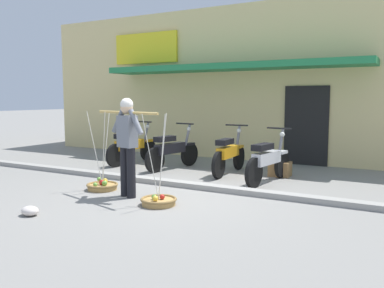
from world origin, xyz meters
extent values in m
plane|color=gray|center=(0.00, 0.00, 0.00)|extent=(90.00, 90.00, 0.00)
cube|color=gray|center=(0.00, 0.70, 0.05)|extent=(20.00, 0.24, 0.10)
cylinder|color=black|center=(-0.47, -0.47, 0.43)|extent=(0.15, 0.15, 0.86)
cylinder|color=black|center=(-0.64, -0.42, 0.43)|extent=(0.15, 0.15, 0.86)
cube|color=slate|center=(-0.56, -0.45, 1.13)|extent=(0.38, 0.28, 0.54)
sphere|color=#E0B78E|center=(-0.56, -0.45, 1.53)|extent=(0.21, 0.21, 0.21)
sphere|color=silver|center=(-0.56, -0.45, 1.58)|extent=(0.22, 0.22, 0.22)
cylinder|color=slate|center=(-0.32, -0.51, 1.30)|extent=(0.35, 0.17, 0.43)
cylinder|color=slate|center=(-0.79, -0.38, 1.30)|extent=(0.35, 0.17, 0.43)
cylinder|color=tan|center=(-0.56, -0.45, 1.45)|extent=(1.53, 0.45, 0.04)
cylinder|color=#B2894C|center=(0.21, -0.65, 0.04)|extent=(0.54, 0.54, 0.09)
torus|color=olive|center=(0.21, -0.65, 0.10)|extent=(0.58, 0.58, 0.05)
sphere|color=#6CA740|center=(0.15, -0.69, 0.13)|extent=(0.09, 0.09, 0.09)
sphere|color=yellow|center=(0.22, -0.77, 0.13)|extent=(0.09, 0.09, 0.09)
sphere|color=red|center=(0.25, -0.62, 0.13)|extent=(0.08, 0.08, 0.08)
cylinder|color=silver|center=(0.21, -0.53, 0.77)|extent=(0.01, 0.26, 1.36)
cylinder|color=silver|center=(0.10, -0.71, 0.77)|extent=(0.22, 0.14, 1.36)
cylinder|color=silver|center=(0.31, -0.71, 0.77)|extent=(0.22, 0.14, 1.36)
cylinder|color=#B2894C|center=(-1.32, -0.24, 0.04)|extent=(0.54, 0.54, 0.09)
torus|color=olive|center=(-1.32, -0.24, 0.10)|extent=(0.58, 0.58, 0.05)
sphere|color=red|center=(-1.33, -0.25, 0.14)|extent=(0.10, 0.10, 0.10)
sphere|color=#679F3C|center=(-1.22, -0.29, 0.14)|extent=(0.10, 0.10, 0.10)
sphere|color=#6FAC41|center=(-1.32, -0.42, 0.13)|extent=(0.08, 0.08, 0.08)
sphere|color=gold|center=(-1.37, -0.10, 0.14)|extent=(0.10, 0.10, 0.10)
sphere|color=#71AF43|center=(-1.43, -0.20, 0.18)|extent=(0.08, 0.08, 0.08)
sphere|color=yellow|center=(-1.27, -0.21, 0.13)|extent=(0.09, 0.09, 0.09)
cylinder|color=silver|center=(-1.32, -0.12, 0.77)|extent=(0.01, 0.26, 1.36)
cylinder|color=silver|center=(-1.42, -0.30, 0.77)|extent=(0.22, 0.14, 1.36)
cylinder|color=silver|center=(-1.21, -0.30, 0.77)|extent=(0.22, 0.14, 1.36)
cylinder|color=black|center=(-2.59, 3.06, 0.29)|extent=(0.14, 0.59, 0.58)
cylinder|color=black|center=(-2.71, 1.82, 0.29)|extent=(0.14, 0.59, 0.58)
cube|color=orange|center=(-2.59, 3.06, 0.55)|extent=(0.17, 0.29, 0.06)
cube|color=orange|center=(-2.66, 2.34, 0.51)|extent=(0.29, 0.92, 0.24)
cube|color=black|center=(-2.67, 2.16, 0.75)|extent=(0.27, 0.58, 0.12)
cylinder|color=slate|center=(-2.60, 2.96, 0.68)|extent=(0.09, 0.30, 0.76)
cylinder|color=black|center=(-2.60, 2.88, 1.07)|extent=(0.54, 0.09, 0.04)
sphere|color=silver|center=(-2.59, 3.04, 0.93)|extent=(0.11, 0.11, 0.11)
cylinder|color=black|center=(-1.21, 2.90, 0.29)|extent=(0.18, 0.58, 0.58)
cylinder|color=black|center=(-1.44, 1.68, 0.29)|extent=(0.18, 0.58, 0.58)
cube|color=black|center=(-1.21, 2.90, 0.55)|extent=(0.19, 0.30, 0.06)
cube|color=black|center=(-1.34, 2.19, 0.51)|extent=(0.36, 0.92, 0.24)
cube|color=black|center=(-1.38, 2.01, 0.75)|extent=(0.32, 0.59, 0.12)
cylinder|color=slate|center=(-1.23, 2.80, 0.68)|extent=(0.11, 0.30, 0.76)
cylinder|color=black|center=(-1.25, 2.72, 1.07)|extent=(0.54, 0.13, 0.04)
sphere|color=silver|center=(-1.22, 2.88, 0.93)|extent=(0.11, 0.11, 0.11)
cylinder|color=black|center=(0.08, 2.99, 0.29)|extent=(0.10, 0.58, 0.58)
cylinder|color=black|center=(0.13, 1.75, 0.29)|extent=(0.10, 0.58, 0.58)
cube|color=orange|center=(0.08, 2.99, 0.55)|extent=(0.15, 0.29, 0.06)
cube|color=orange|center=(0.11, 2.27, 0.51)|extent=(0.23, 0.91, 0.24)
cube|color=black|center=(0.12, 2.09, 0.75)|extent=(0.24, 0.57, 0.12)
cylinder|color=slate|center=(0.09, 2.89, 0.68)|extent=(0.07, 0.30, 0.76)
cylinder|color=black|center=(0.09, 2.81, 1.07)|extent=(0.54, 0.06, 0.04)
sphere|color=silver|center=(0.08, 2.97, 0.93)|extent=(0.11, 0.11, 0.11)
cylinder|color=black|center=(1.27, 2.49, 0.29)|extent=(0.16, 0.59, 0.58)
cylinder|color=black|center=(1.10, 1.26, 0.29)|extent=(0.16, 0.59, 0.58)
cube|color=silver|center=(1.27, 2.49, 0.55)|extent=(0.18, 0.30, 0.06)
cube|color=silver|center=(1.17, 1.77, 0.51)|extent=(0.32, 0.92, 0.24)
cube|color=black|center=(1.14, 1.59, 0.75)|extent=(0.30, 0.59, 0.12)
cylinder|color=slate|center=(1.26, 2.39, 0.68)|extent=(0.10, 0.30, 0.76)
cylinder|color=black|center=(1.24, 2.31, 1.07)|extent=(0.54, 0.11, 0.04)
sphere|color=silver|center=(1.27, 2.47, 0.93)|extent=(0.11, 0.11, 0.11)
cube|color=#DBC684|center=(-0.65, 6.95, 2.10)|extent=(13.00, 5.00, 4.20)
cube|color=#237F47|center=(-0.65, 3.95, 2.50)|extent=(7.15, 1.00, 0.16)
cube|color=yellow|center=(-3.57, 4.40, 3.20)|extent=(2.20, 0.08, 0.90)
cube|color=black|center=(1.30, 4.43, 1.00)|extent=(1.10, 0.06, 2.00)
ellipsoid|color=silver|center=(-1.11, -2.03, 0.07)|extent=(0.28, 0.22, 0.14)
cube|color=olive|center=(1.19, 2.64, 0.16)|extent=(0.44, 0.36, 0.32)
camera|label=1|loc=(3.71, -5.91, 1.69)|focal=37.97mm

